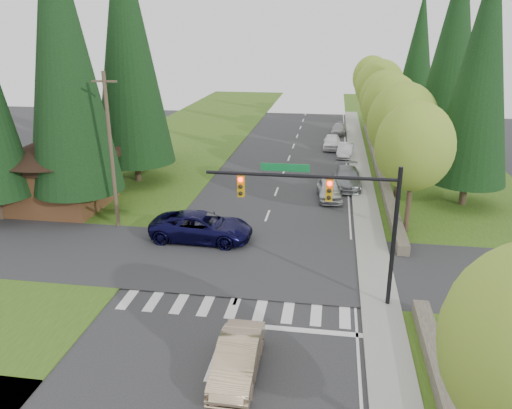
% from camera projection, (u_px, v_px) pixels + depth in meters
% --- Properties ---
extents(ground, '(120.00, 120.00, 0.00)m').
position_uv_depth(ground, '(218.00, 348.00, 20.51)').
color(ground, '#28282B').
rests_on(ground, ground).
extents(grass_east, '(14.00, 110.00, 0.06)m').
position_uv_depth(grass_east, '(448.00, 204.00, 37.24)').
color(grass_east, '#335115').
rests_on(grass_east, ground).
extents(grass_west, '(14.00, 110.00, 0.06)m').
position_uv_depth(grass_west, '(118.00, 187.00, 41.00)').
color(grass_west, '#335115').
rests_on(grass_west, ground).
extents(cross_street, '(120.00, 8.00, 0.10)m').
position_uv_depth(cross_street, '(250.00, 263.00, 27.96)').
color(cross_street, '#28282B').
rests_on(cross_street, ground).
extents(sidewalk_east, '(1.80, 80.00, 0.13)m').
position_uv_depth(sidewalk_east, '(363.00, 191.00, 39.97)').
color(sidewalk_east, gray).
rests_on(sidewalk_east, ground).
extents(curb_east, '(0.20, 80.00, 0.13)m').
position_uv_depth(curb_east, '(353.00, 191.00, 40.10)').
color(curb_east, gray).
rests_on(curb_east, ground).
extents(stone_wall_north, '(0.70, 40.00, 0.70)m').
position_uv_depth(stone_wall_north, '(378.00, 163.00, 47.08)').
color(stone_wall_north, '#4C4438').
rests_on(stone_wall_north, ground).
extents(traffic_signal, '(8.70, 0.37, 6.80)m').
position_uv_depth(traffic_signal, '(332.00, 203.00, 22.40)').
color(traffic_signal, black).
rests_on(traffic_signal, ground).
extents(brown_building, '(8.40, 8.40, 5.40)m').
position_uv_depth(brown_building, '(59.00, 166.00, 35.59)').
color(brown_building, '#4C2D19').
rests_on(brown_building, ground).
extents(utility_pole, '(1.60, 0.24, 10.00)m').
position_uv_depth(utility_pole, '(111.00, 151.00, 31.33)').
color(utility_pole, '#473828').
rests_on(utility_pole, ground).
extents(decid_tree_0, '(4.80, 4.80, 8.37)m').
position_uv_depth(decid_tree_0, '(415.00, 147.00, 30.34)').
color(decid_tree_0, '#38281C').
rests_on(decid_tree_0, ground).
extents(decid_tree_1, '(5.20, 5.20, 8.80)m').
position_uv_depth(decid_tree_1, '(403.00, 123.00, 36.78)').
color(decid_tree_1, '#38281C').
rests_on(decid_tree_1, ground).
extents(decid_tree_2, '(5.00, 5.00, 8.82)m').
position_uv_depth(decid_tree_2, '(391.00, 107.00, 43.28)').
color(decid_tree_2, '#38281C').
rests_on(decid_tree_2, ground).
extents(decid_tree_3, '(5.00, 5.00, 8.55)m').
position_uv_depth(decid_tree_3, '(385.00, 99.00, 49.87)').
color(decid_tree_3, '#38281C').
rests_on(decid_tree_3, ground).
extents(decid_tree_4, '(5.40, 5.40, 9.18)m').
position_uv_depth(decid_tree_4, '(380.00, 87.00, 56.24)').
color(decid_tree_4, '#38281C').
rests_on(decid_tree_4, ground).
extents(decid_tree_5, '(4.80, 4.80, 8.30)m').
position_uv_depth(decid_tree_5, '(374.00, 86.00, 62.97)').
color(decid_tree_5, '#38281C').
rests_on(decid_tree_5, ground).
extents(decid_tree_6, '(5.20, 5.20, 8.86)m').
position_uv_depth(decid_tree_6, '(372.00, 78.00, 69.36)').
color(decid_tree_6, '#38281C').
rests_on(decid_tree_6, ground).
extents(conifer_w_a, '(6.12, 6.12, 19.80)m').
position_uv_depth(conifer_w_a, '(64.00, 55.00, 31.80)').
color(conifer_w_a, '#38281C').
rests_on(conifer_w_a, ground).
extents(conifer_w_b, '(5.44, 5.44, 17.80)m').
position_uv_depth(conifer_w_b, '(55.00, 66.00, 36.30)').
color(conifer_w_b, '#38281C').
rests_on(conifer_w_b, ground).
extents(conifer_w_c, '(6.46, 6.46, 20.80)m').
position_uv_depth(conifer_w_c, '(127.00, 43.00, 38.94)').
color(conifer_w_c, '#38281C').
rests_on(conifer_w_c, ground).
extents(conifer_w_e, '(5.78, 5.78, 18.80)m').
position_uv_depth(conifer_w_e, '(133.00, 53.00, 45.15)').
color(conifer_w_e, '#38281C').
rests_on(conifer_w_e, ground).
extents(conifer_e_a, '(5.44, 5.44, 17.80)m').
position_uv_depth(conifer_e_a, '(482.00, 69.00, 33.83)').
color(conifer_e_a, '#38281C').
rests_on(conifer_e_a, ground).
extents(conifer_e_b, '(6.12, 6.12, 19.80)m').
position_uv_depth(conifer_e_b, '(454.00, 46.00, 46.39)').
color(conifer_e_b, '#38281C').
rests_on(conifer_e_b, ground).
extents(conifer_e_c, '(5.10, 5.10, 16.80)m').
position_uv_depth(conifer_e_c, '(419.00, 55.00, 60.07)').
color(conifer_e_c, '#38281C').
rests_on(conifer_e_c, ground).
extents(sedan_champagne, '(1.56, 4.41, 1.45)m').
position_uv_depth(sedan_champagne, '(238.00, 358.00, 18.71)').
color(sedan_champagne, tan).
rests_on(sedan_champagne, ground).
extents(suv_navy, '(6.35, 3.08, 1.74)m').
position_uv_depth(suv_navy, '(202.00, 227.00, 30.66)').
color(suv_navy, black).
rests_on(suv_navy, ground).
extents(parked_car_a, '(2.22, 4.57, 1.50)m').
position_uv_depth(parked_car_a, '(329.00, 189.00, 38.16)').
color(parked_car_a, '#BABBC0').
rests_on(parked_car_a, ground).
extents(parked_car_b, '(2.27, 5.41, 1.56)m').
position_uv_depth(parked_car_b, '(347.00, 178.00, 41.01)').
color(parked_car_b, gray).
rests_on(parked_car_b, ground).
extents(parked_car_c, '(1.84, 4.35, 1.40)m').
position_uv_depth(parked_car_c, '(345.00, 150.00, 50.54)').
color(parked_car_c, '#B1B0B6').
rests_on(parked_car_c, ground).
extents(parked_car_d, '(1.87, 4.49, 1.52)m').
position_uv_depth(parked_car_d, '(332.00, 142.00, 54.05)').
color(parked_car_d, white).
rests_on(parked_car_d, ground).
extents(parked_car_e, '(2.01, 4.37, 1.24)m').
position_uv_depth(parked_car_e, '(339.00, 129.00, 61.56)').
color(parked_car_e, '#9D9CA1').
rests_on(parked_car_e, ground).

